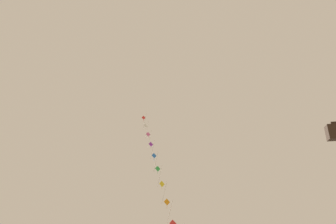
{
  "coord_description": "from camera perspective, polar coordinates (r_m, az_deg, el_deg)",
  "views": [
    {
      "loc": [
        -0.39,
        -0.13,
        1.82
      ],
      "look_at": [
        -3.2,
        13.13,
        7.31
      ],
      "focal_mm": 31.4,
      "sensor_mm": 36.0,
      "label": 1
    }
  ],
  "objects": [
    {
      "name": "kite_train",
      "position": [
        23.18,
        -2.38,
        -9.69
      ],
      "size": [
        6.05,
        11.31,
        12.9
      ],
      "color": "brown",
      "rests_on": "ground_plane"
    }
  ]
}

